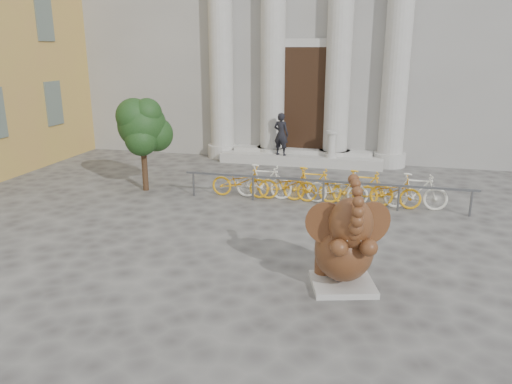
% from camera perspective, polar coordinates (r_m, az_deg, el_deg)
% --- Properties ---
extents(ground, '(80.00, 80.00, 0.00)m').
position_cam_1_polar(ground, '(10.10, -3.52, -8.57)').
color(ground, '#474442').
rests_on(ground, ground).
extents(classical_building, '(22.00, 10.70, 12.00)m').
position_cam_1_polar(classical_building, '(23.88, 7.81, 20.42)').
color(classical_building, gray).
rests_on(classical_building, ground).
extents(entrance_steps, '(6.00, 1.20, 0.36)m').
position_cam_1_polar(entrance_steps, '(18.78, 5.16, 3.80)').
color(entrance_steps, '#A8A59E').
rests_on(entrance_steps, ground).
extents(elephant_statue, '(1.47, 1.76, 2.23)m').
position_cam_1_polar(elephant_statue, '(9.09, 10.14, -6.17)').
color(elephant_statue, '#A8A59E').
rests_on(elephant_statue, ground).
extents(bike_rack, '(8.00, 0.53, 1.00)m').
position_cam_1_polar(bike_rack, '(14.05, 7.78, 0.73)').
color(bike_rack, slate).
rests_on(bike_rack, ground).
extents(tree, '(1.62, 1.47, 2.81)m').
position_cam_1_polar(tree, '(15.21, -12.83, 7.30)').
color(tree, '#332114').
rests_on(tree, ground).
extents(pedestrian, '(0.65, 0.51, 1.56)m').
position_cam_1_polar(pedestrian, '(18.38, 2.89, 6.62)').
color(pedestrian, black).
rests_on(pedestrian, entrance_steps).
extents(balustrade_post, '(0.40, 0.40, 0.97)m').
position_cam_1_polar(balustrade_post, '(18.22, 8.61, 5.31)').
color(balustrade_post, '#A8A59E').
rests_on(balustrade_post, entrance_steps).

